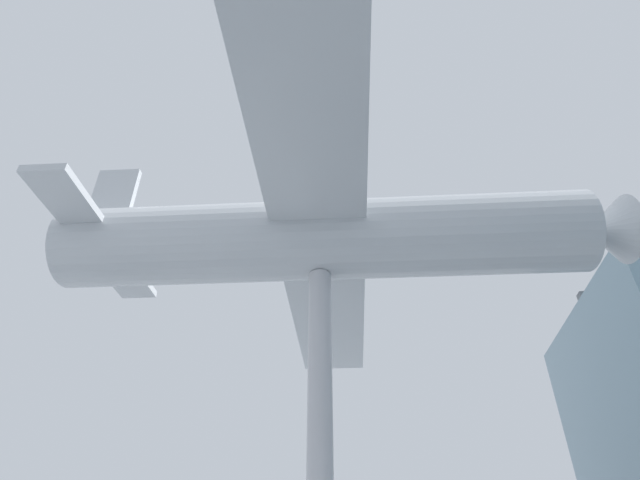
% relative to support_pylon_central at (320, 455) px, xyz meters
% --- Properties ---
extents(support_pylon_central, '(0.50, 0.50, 7.70)m').
position_rel_support_pylon_central_xyz_m(support_pylon_central, '(0.00, 0.00, 0.00)').
color(support_pylon_central, '#B7B7BC').
rests_on(support_pylon_central, ground_plane).
extents(suspended_airplane, '(17.16, 13.69, 3.44)m').
position_rel_support_pylon_central_xyz_m(suspended_airplane, '(-0.01, 0.16, 4.82)').
color(suspended_airplane, '#B2B7BC').
rests_on(suspended_airplane, support_pylon_central).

